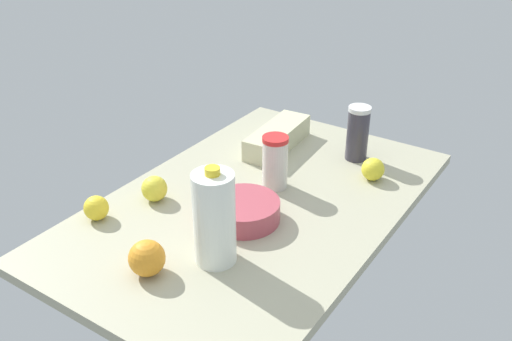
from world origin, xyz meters
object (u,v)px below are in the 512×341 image
at_px(milk_jug, 214,218).
at_px(lemon_by_jug, 154,189).
at_px(mixing_bowl, 244,211).
at_px(tumbler_cup, 275,162).
at_px(shaker_bottle, 358,133).
at_px(egg_carton, 277,137).
at_px(lemon_beside_bowl, 373,169).
at_px(orange_loose, 147,258).
at_px(lemon_far_back, 96,208).

relative_size(milk_jug, lemon_by_jug, 3.44).
bearing_deg(mixing_bowl, milk_jug, -166.85).
bearing_deg(mixing_bowl, tumbler_cup, 7.88).
bearing_deg(shaker_bottle, lemon_by_jug, 146.54).
xyz_separation_m(tumbler_cup, shaker_bottle, (0.30, -0.13, 0.01)).
xyz_separation_m(milk_jug, egg_carton, (0.61, 0.20, -0.08)).
bearing_deg(lemon_beside_bowl, lemon_by_jug, 134.22).
xyz_separation_m(egg_carton, lemon_by_jug, (-0.49, 0.11, 0.00)).
height_order(mixing_bowl, lemon_beside_bowl, lemon_beside_bowl).
bearing_deg(orange_loose, shaker_bottle, -10.83).
bearing_deg(tumbler_cup, egg_carton, 29.92).
xyz_separation_m(mixing_bowl, shaker_bottle, (0.50, -0.10, 0.06)).
distance_m(tumbler_cup, lemon_by_jug, 0.36).
height_order(milk_jug, orange_loose, milk_jug).
height_order(shaker_bottle, orange_loose, shaker_bottle).
xyz_separation_m(tumbler_cup, lemon_beside_bowl, (0.20, -0.23, -0.05)).
height_order(tumbler_cup, lemon_by_jug, tumbler_cup).
xyz_separation_m(egg_carton, shaker_bottle, (0.07, -0.26, 0.05)).
bearing_deg(shaker_bottle, lemon_beside_bowl, -134.47).
relative_size(milk_jug, mixing_bowl, 1.30).
height_order(milk_jug, egg_carton, milk_jug).
bearing_deg(shaker_bottle, milk_jug, 175.41).
bearing_deg(lemon_far_back, tumbler_cup, -36.48).
bearing_deg(egg_carton, lemon_by_jug, 162.61).
xyz_separation_m(tumbler_cup, lemon_far_back, (-0.42, 0.31, -0.05)).
xyz_separation_m(mixing_bowl, orange_loose, (-0.31, 0.06, 0.01)).
distance_m(egg_carton, lemon_beside_bowl, 0.36).
height_order(tumbler_cup, egg_carton, tumbler_cup).
distance_m(egg_carton, shaker_bottle, 0.27).
bearing_deg(shaker_bottle, mixing_bowl, 169.05).
bearing_deg(egg_carton, milk_jug, -166.16).
height_order(shaker_bottle, lemon_beside_bowl, shaker_bottle).
bearing_deg(lemon_beside_bowl, mixing_bowl, 153.66).
relative_size(tumbler_cup, egg_carton, 0.54).
xyz_separation_m(orange_loose, lemon_far_back, (0.10, 0.28, -0.01)).
distance_m(mixing_bowl, lemon_beside_bowl, 0.45).
bearing_deg(lemon_far_back, egg_carton, -15.16).
xyz_separation_m(egg_carton, lemon_far_back, (-0.65, 0.18, -0.00)).
distance_m(tumbler_cup, lemon_beside_bowl, 0.31).
height_order(tumbler_cup, lemon_beside_bowl, tumbler_cup).
bearing_deg(lemon_by_jug, lemon_beside_bowl, -45.78).
distance_m(milk_jug, orange_loose, 0.18).
relative_size(mixing_bowl, lemon_by_jug, 2.64).
distance_m(tumbler_cup, mixing_bowl, 0.21).
bearing_deg(lemon_far_back, lemon_by_jug, -21.74).
relative_size(tumbler_cup, mixing_bowl, 0.83).
distance_m(shaker_bottle, lemon_far_back, 0.84).
distance_m(mixing_bowl, egg_carton, 0.46).
height_order(egg_carton, lemon_beside_bowl, egg_carton).
bearing_deg(lemon_beside_bowl, milk_jug, 164.96).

